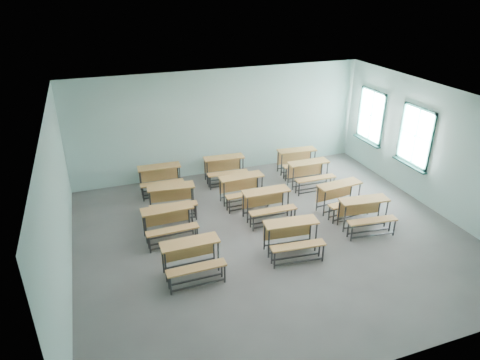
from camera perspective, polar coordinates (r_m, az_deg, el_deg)
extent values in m
cube|color=slate|center=(10.28, 4.37, -7.49)|extent=(9.00, 8.00, 0.02)
cube|color=silver|center=(8.95, 5.06, 10.07)|extent=(9.00, 8.00, 0.02)
cube|color=#A7D1CA|center=(13.01, -2.55, 7.68)|extent=(9.00, 0.02, 3.20)
cube|color=#A7D1CA|center=(6.60, 19.34, -13.26)|extent=(9.00, 0.02, 3.20)
cube|color=#A7D1CA|center=(8.83, -23.18, -3.52)|extent=(0.02, 8.00, 3.20)
cube|color=#A7D1CA|center=(11.98, 24.86, 3.67)|extent=(0.02, 8.00, 3.20)
cube|color=#17423B|center=(14.15, 16.67, 5.24)|extent=(0.06, 1.20, 0.06)
cube|color=#17423B|center=(13.72, 17.48, 11.27)|extent=(0.06, 1.20, 0.06)
cube|color=#17423B|center=(13.49, 18.46, 7.48)|extent=(0.06, 0.06, 1.60)
cube|color=#17423B|center=(14.36, 15.75, 8.89)|extent=(0.06, 0.06, 1.60)
cube|color=#17423B|center=(13.92, 17.07, 8.21)|extent=(0.04, 0.04, 1.48)
cube|color=#17423B|center=(13.92, 17.07, 8.21)|extent=(0.04, 1.08, 0.04)
cube|color=#17423B|center=(14.15, 16.51, 5.00)|extent=(0.14, 1.28, 0.04)
cube|color=white|center=(13.93, 17.15, 8.22)|extent=(0.01, 1.08, 1.48)
cube|color=#17423B|center=(12.72, 21.79, 2.17)|extent=(0.06, 1.20, 0.06)
cube|color=#17423B|center=(12.24, 22.95, 8.79)|extent=(0.06, 1.20, 0.06)
cube|color=#17423B|center=(12.07, 24.08, 4.49)|extent=(0.06, 0.06, 1.60)
cube|color=#17423B|center=(12.86, 20.73, 6.28)|extent=(0.06, 0.06, 1.60)
cube|color=#17423B|center=(12.46, 22.36, 5.42)|extent=(0.04, 0.04, 1.48)
cube|color=#17423B|center=(12.46, 22.36, 5.42)|extent=(0.04, 1.08, 0.04)
cube|color=#17423B|center=(12.71, 21.61, 1.90)|extent=(0.14, 1.28, 0.04)
cube|color=white|center=(12.47, 22.44, 5.43)|extent=(0.01, 1.08, 1.48)
cube|color=#C08745|center=(8.78, -6.71, -8.26)|extent=(1.20, 0.41, 0.04)
cube|color=#C08745|center=(9.10, -6.90, -9.24)|extent=(1.13, 0.03, 0.41)
cylinder|color=#343639|center=(8.78, -9.86, -11.44)|extent=(0.04, 0.04, 0.71)
cylinder|color=#343639|center=(8.97, -2.90, -10.14)|extent=(0.04, 0.04, 0.71)
cylinder|color=#343639|center=(9.04, -10.26, -10.29)|extent=(0.04, 0.04, 0.71)
cylinder|color=#343639|center=(9.22, -3.51, -9.05)|extent=(0.04, 0.04, 0.71)
cube|color=#343639|center=(9.01, -6.26, -12.10)|extent=(1.09, 0.04, 0.03)
cube|color=#343639|center=(9.26, -6.76, -10.96)|extent=(1.09, 0.04, 0.03)
cube|color=#C08745|center=(8.57, -5.82, -11.58)|extent=(1.20, 0.26, 0.03)
cylinder|color=#343639|center=(8.55, -9.23, -13.82)|extent=(0.04, 0.04, 0.41)
cylinder|color=#343639|center=(8.75, -2.05, -12.41)|extent=(0.04, 0.04, 0.41)
cylinder|color=#343639|center=(8.70, -9.49, -13.06)|extent=(0.04, 0.04, 0.41)
cylinder|color=#343639|center=(8.89, -2.44, -11.70)|extent=(0.04, 0.04, 0.41)
cube|color=#343639|center=(8.71, -5.55, -13.78)|extent=(1.09, 0.04, 0.03)
cube|color=#343639|center=(8.85, -5.88, -13.04)|extent=(1.09, 0.04, 0.03)
cube|color=#C08745|center=(9.44, 6.82, -5.61)|extent=(1.23, 0.52, 0.04)
cube|color=#C08745|center=(9.75, 6.36, -6.60)|extent=(1.13, 0.13, 0.41)
cylinder|color=#343639|center=(9.36, 3.87, -8.50)|extent=(0.04, 0.04, 0.71)
cylinder|color=#343639|center=(9.70, 10.09, -7.52)|extent=(0.04, 0.04, 0.71)
cylinder|color=#343639|center=(9.61, 3.29, -7.47)|extent=(0.04, 0.04, 0.71)
cylinder|color=#343639|center=(9.95, 9.37, -6.56)|extent=(0.04, 0.04, 0.71)
cube|color=#343639|center=(9.66, 6.96, -9.27)|extent=(1.09, 0.14, 0.03)
cube|color=#343639|center=(9.90, 6.32, -8.26)|extent=(1.09, 0.14, 0.03)
cube|color=#C08745|center=(9.23, 7.76, -8.66)|extent=(1.21, 0.37, 0.03)
cylinder|color=#343639|center=(9.12, 4.63, -10.66)|extent=(0.04, 0.04, 0.41)
cylinder|color=#343639|center=(9.48, 11.01, -9.56)|extent=(0.04, 0.04, 0.41)
cylinder|color=#343639|center=(9.27, 4.26, -10.00)|extent=(0.04, 0.04, 0.41)
cylinder|color=#343639|center=(9.62, 10.55, -8.95)|extent=(0.04, 0.04, 0.41)
cube|color=#343639|center=(9.36, 7.84, -10.75)|extent=(1.09, 0.14, 0.03)
cube|color=#343639|center=(9.50, 7.42, -10.10)|extent=(1.09, 0.14, 0.03)
cube|color=#C08745|center=(10.70, 16.23, -2.56)|extent=(1.23, 0.53, 0.04)
cube|color=#C08745|center=(10.98, 15.60, -3.52)|extent=(1.13, 0.15, 0.41)
cylinder|color=#343639|center=(10.52, 13.76, -5.10)|extent=(0.04, 0.04, 0.71)
cylinder|color=#343639|center=(11.02, 18.89, -4.32)|extent=(0.04, 0.04, 0.71)
cylinder|color=#343639|center=(10.76, 13.03, -4.27)|extent=(0.04, 0.04, 0.71)
cylinder|color=#343639|center=(11.25, 18.08, -3.54)|extent=(0.04, 0.04, 0.71)
cube|color=#343639|center=(10.88, 16.22, -5.86)|extent=(1.09, 0.16, 0.03)
cube|color=#343639|center=(11.12, 15.46, -5.04)|extent=(1.09, 0.16, 0.03)
cube|color=#C08745|center=(10.48, 17.25, -5.18)|extent=(1.21, 0.39, 0.03)
cylinder|color=#343639|center=(10.28, 14.66, -6.93)|extent=(0.04, 0.04, 0.41)
cylinder|color=#343639|center=(10.79, 19.87, -6.03)|extent=(0.04, 0.04, 0.41)
cylinder|color=#343639|center=(10.42, 14.20, -6.40)|extent=(0.04, 0.04, 0.41)
cylinder|color=#343639|center=(10.93, 19.37, -5.54)|extent=(0.04, 0.04, 0.41)
cube|color=#343639|center=(10.59, 17.25, -7.06)|extent=(1.09, 0.16, 0.03)
cube|color=#343639|center=(10.73, 16.76, -6.54)|extent=(1.09, 0.16, 0.03)
cube|color=#C08745|center=(10.05, -9.71, -3.77)|extent=(1.20, 0.43, 0.04)
cube|color=#C08745|center=(10.35, -9.80, -4.77)|extent=(1.13, 0.05, 0.41)
cylinder|color=#343639|center=(10.03, -12.42, -6.56)|extent=(0.04, 0.04, 0.71)
cylinder|color=#343639|center=(10.19, -6.35, -5.50)|extent=(0.04, 0.04, 0.71)
cylinder|color=#343639|center=(10.30, -12.72, -5.67)|extent=(0.04, 0.04, 0.71)
cylinder|color=#343639|center=(10.46, -6.81, -4.66)|extent=(0.04, 0.04, 0.71)
cube|color=#343639|center=(10.23, -9.26, -7.25)|extent=(1.09, 0.06, 0.03)
cube|color=#343639|center=(10.50, -9.64, -6.36)|extent=(1.09, 0.06, 0.03)
cube|color=#C08745|center=(9.79, -8.98, -6.57)|extent=(1.20, 0.28, 0.03)
cylinder|color=#343639|center=(9.76, -11.93, -8.51)|extent=(0.04, 0.04, 0.41)
cylinder|color=#343639|center=(9.93, -5.68, -7.38)|extent=(0.04, 0.04, 0.41)
cylinder|color=#343639|center=(9.92, -12.12, -7.93)|extent=(0.04, 0.04, 0.41)
cylinder|color=#343639|center=(10.09, -5.98, -6.83)|extent=(0.04, 0.04, 0.41)
cube|color=#343639|center=(9.90, -8.72, -8.56)|extent=(1.09, 0.06, 0.03)
cube|color=#343639|center=(10.06, -8.97, -7.99)|extent=(1.09, 0.06, 0.03)
cube|color=#C08745|center=(10.71, 3.50, -1.48)|extent=(1.20, 0.42, 0.04)
cube|color=#C08745|center=(11.00, 3.10, -2.48)|extent=(1.13, 0.04, 0.41)
cylinder|color=#343639|center=(10.58, 1.02, -4.09)|extent=(0.04, 0.04, 0.71)
cylinder|color=#343639|center=(10.96, 6.42, -3.15)|extent=(0.04, 0.04, 0.71)
cylinder|color=#343639|center=(10.84, 0.45, -3.30)|extent=(0.04, 0.04, 0.71)
cylinder|color=#343639|center=(11.21, 5.74, -2.42)|extent=(0.04, 0.04, 0.71)
cube|color=#343639|center=(10.88, 3.73, -4.78)|extent=(1.09, 0.05, 0.03)
cube|color=#343639|center=(11.14, 3.11, -4.00)|extent=(1.09, 0.05, 0.03)
cube|color=#C08745|center=(10.46, 4.44, -4.05)|extent=(1.20, 0.27, 0.03)
cylinder|color=#343639|center=(10.32, 1.79, -5.86)|extent=(0.04, 0.04, 0.41)
cylinder|color=#343639|center=(10.71, 7.30, -4.84)|extent=(0.04, 0.04, 0.41)
cylinder|color=#343639|center=(10.47, 1.42, -5.36)|extent=(0.04, 0.04, 0.41)
cylinder|color=#343639|center=(10.85, 6.87, -4.37)|extent=(0.04, 0.04, 0.41)
cube|color=#343639|center=(10.57, 4.57, -5.94)|extent=(1.09, 0.05, 0.03)
cube|color=#343639|center=(10.71, 4.18, -5.44)|extent=(1.09, 0.05, 0.03)
cube|color=#C08745|center=(11.33, 13.14, -0.56)|extent=(1.22, 0.51, 0.04)
cube|color=#C08745|center=(11.59, 12.44, -1.55)|extent=(1.13, 0.13, 0.41)
cylinder|color=#343639|center=(11.08, 11.19, -3.15)|extent=(0.04, 0.04, 0.71)
cylinder|color=#343639|center=(11.71, 15.55, -2.00)|extent=(0.04, 0.04, 0.71)
cylinder|color=#343639|center=(11.31, 10.26, -2.46)|extent=(0.04, 0.04, 0.71)
cylinder|color=#343639|center=(11.92, 14.59, -1.37)|extent=(0.04, 0.04, 0.71)
cube|color=#343639|center=(11.51, 13.30, -3.68)|extent=(1.09, 0.13, 0.03)
cube|color=#343639|center=(11.72, 12.37, -3.00)|extent=(1.09, 0.13, 0.03)
cube|color=#C08745|center=(11.14, 14.46, -2.90)|extent=(1.21, 0.36, 0.03)
cylinder|color=#343639|center=(10.87, 12.37, -4.76)|extent=(0.04, 0.04, 0.41)
cylinder|color=#343639|center=(11.51, 16.76, -3.50)|extent=(0.04, 0.04, 0.41)
cylinder|color=#343639|center=(11.00, 11.79, -4.32)|extent=(0.04, 0.04, 0.41)
cylinder|color=#343639|center=(11.63, 16.16, -3.10)|extent=(0.04, 0.04, 0.41)
cube|color=#343639|center=(11.24, 14.56, -4.68)|extent=(1.09, 0.13, 0.03)
cube|color=#343639|center=(11.37, 13.97, -4.26)|extent=(1.09, 0.13, 0.03)
cube|color=#C08745|center=(11.06, -9.23, -0.87)|extent=(1.23, 0.51, 0.04)
cube|color=#C08745|center=(11.36, -9.22, -1.84)|extent=(1.13, 0.13, 0.41)
cylinder|color=#343639|center=(11.07, -11.83, -3.25)|extent=(0.04, 0.04, 0.71)
cylinder|color=#343639|center=(11.13, -6.22, -2.64)|extent=(0.04, 0.04, 0.71)
cylinder|color=#343639|center=(11.35, -11.92, -2.50)|extent=(0.04, 0.04, 0.71)
cylinder|color=#343639|center=(11.41, -6.45, -1.91)|extent=(0.04, 0.04, 0.71)
cube|color=#343639|center=(11.21, -8.93, -4.09)|extent=(1.09, 0.14, 0.03)
cube|color=#343639|center=(11.49, -9.09, -3.33)|extent=(1.09, 0.14, 0.03)
cube|color=#C08745|center=(10.77, -8.87, -3.38)|extent=(1.21, 0.36, 0.03)
cylinder|color=#343639|center=(10.78, -11.63, -4.97)|extent=(0.04, 0.04, 0.41)
cylinder|color=#343639|center=(10.85, -5.86, -4.33)|extent=(0.04, 0.04, 0.41)
cylinder|color=#343639|center=(10.94, -11.69, -4.48)|extent=(0.04, 0.04, 0.41)
cylinder|color=#343639|center=(11.01, -6.01, -3.85)|extent=(0.04, 0.04, 0.41)
cube|color=#343639|center=(10.86, -8.69, -5.23)|extent=(1.09, 0.14, 0.03)
cube|color=#343639|center=(11.03, -8.80, -4.74)|extent=(1.09, 0.14, 0.03)
cube|color=#C08745|center=(11.46, 0.17, 0.47)|extent=(1.20, 0.42, 0.04)
cube|color=#C08745|center=(11.75, -0.16, -0.51)|extent=(1.13, 0.05, 0.41)
cylinder|color=#343639|center=(11.33, -2.12, -1.97)|extent=(0.04, 0.04, 0.71)
cylinder|color=#343639|center=(11.69, 2.95, -1.09)|extent=(0.04, 0.04, 0.71)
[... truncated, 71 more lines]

